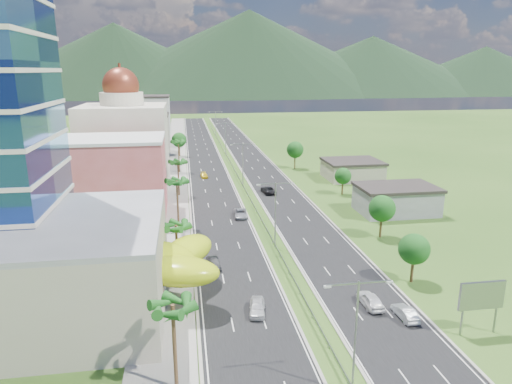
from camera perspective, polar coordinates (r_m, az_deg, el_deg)
name	(u,v)px	position (r m, az deg, el deg)	size (l,w,h in m)	color
ground	(289,274)	(65.90, 4.11, -10.20)	(500.00, 500.00, 0.00)	#2D5119
road_left	(204,158)	(150.76, -6.47, 4.19)	(11.00, 260.00, 0.04)	black
road_right	(250,157)	(152.15, -0.80, 4.39)	(11.00, 260.00, 0.04)	black
sidewalk_left	(175,159)	(150.65, -10.09, 4.07)	(7.00, 260.00, 0.12)	gray
median_guardrail	(233,167)	(133.58, -2.88, 3.14)	(0.10, 216.06, 0.76)	gray
streetlight_median_a	(356,326)	(41.66, 12.39, -16.07)	(6.04, 0.25, 11.00)	gray
streetlight_median_b	(275,208)	(72.60, 2.43, -2.05)	(6.04, 0.25, 11.00)	gray
streetlight_median_c	(243,161)	(110.96, -1.67, 3.94)	(6.04, 0.25, 11.00)	gray
streetlight_median_d	(225,135)	(155.10, -3.84, 7.08)	(6.04, 0.25, 11.00)	gray
streetlight_median_e	(216,121)	(199.63, -5.06, 8.82)	(6.04, 0.25, 11.00)	gray
mall_podium	(31,271)	(59.46, -26.27, -8.89)	(30.00, 24.00, 11.00)	#A79E8A
lime_canopy	(140,262)	(59.01, -14.35, -8.46)	(18.00, 15.00, 7.40)	#AAC212
pink_shophouse	(113,179)	(93.37, -17.48, 1.60)	(20.00, 15.00, 15.00)	#C45250
domed_building	(125,141)	(115.08, -16.06, 6.09)	(20.00, 20.00, 28.70)	beige
midrise_grey	(139,140)	(140.05, -14.40, 6.31)	(16.00, 15.00, 16.00)	gray
midrise_beige	(145,135)	(161.96, -13.70, 6.94)	(16.00, 15.00, 13.00)	#A79E8A
midrise_white	(149,121)	(184.45, -13.22, 8.68)	(16.00, 15.00, 18.00)	silver
billboard	(482,297)	(55.81, 26.37, -11.68)	(5.20, 0.35, 6.20)	gray
shed_near	(396,201)	(96.44, 17.11, -1.03)	(15.00, 10.00, 5.00)	gray
shed_far	(352,171)	(123.97, 11.94, 2.65)	(14.00, 12.00, 4.40)	#A79E8A
palm_tree_a	(173,310)	(41.20, -10.37, -14.29)	(3.60, 3.60, 9.10)	#47301C
palm_tree_b	(176,228)	(63.57, -9.97, -4.48)	(3.60, 3.60, 8.10)	#47301C
palm_tree_c	(177,183)	(82.36, -9.87, 1.06)	(3.60, 3.60, 9.60)	#47301C
palm_tree_d	(178,163)	(105.02, -9.75, 3.54)	(3.60, 3.60, 8.60)	#47301C
palm_tree_e	(178,143)	(129.52, -9.69, 6.03)	(3.60, 3.60, 9.40)	#47301C
leafy_tree_lfar	(179,140)	(154.64, -9.60, 6.44)	(4.90, 4.90, 8.05)	#47301C
leafy_tree_ra	(414,249)	(65.17, 19.16, -6.77)	(4.20, 4.20, 6.90)	#47301C
leafy_tree_rb	(382,209)	(80.67, 15.48, -2.01)	(4.55, 4.55, 7.47)	#47301C
leafy_tree_rc	(343,176)	(107.03, 10.82, 1.96)	(3.85, 3.85, 6.33)	#47301C
leafy_tree_rd	(295,150)	(133.82, 4.91, 5.29)	(4.90, 4.90, 8.05)	#47301C
mountain_ridge	(250,96)	(514.12, -0.80, 11.86)	(860.00, 140.00, 90.00)	black
car_white_near_left	(257,307)	(55.80, 0.16, -14.18)	(1.81, 4.50, 1.53)	silver
car_dark_left	(214,263)	(67.66, -5.32, -8.85)	(1.48, 4.23, 1.39)	black
car_silver_mid_left	(241,213)	(89.67, -1.94, -2.69)	(2.49, 5.39, 1.50)	#94959B
car_yellow_far_left	(204,175)	(123.50, -6.51, 2.09)	(1.72, 4.22, 1.22)	gold
car_white_near_right	(370,300)	(58.90, 14.09, -12.92)	(1.99, 4.96, 1.69)	white
car_silver_right	(405,313)	(57.45, 18.14, -14.14)	(1.51, 4.34, 1.43)	#B2B6BA
car_dark_far_right	(268,190)	(107.07, 1.55, 0.27)	(2.59, 5.62, 1.56)	black
motorcycle	(200,258)	(69.94, -6.96, -8.19)	(0.54, 1.79, 1.14)	black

